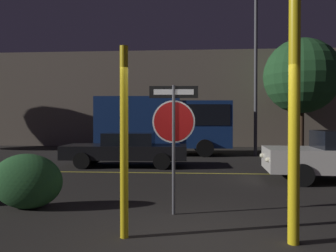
{
  "coord_description": "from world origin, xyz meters",
  "views": [
    {
      "loc": [
        -0.18,
        -4.54,
        1.72
      ],
      "look_at": [
        -0.81,
        4.59,
        1.57
      ],
      "focal_mm": 35.0,
      "sensor_mm": 36.0,
      "label": 1
    }
  ],
  "objects_px": {
    "hedge_bush_1": "(27,181)",
    "passing_car_2": "(126,149)",
    "yellow_pole_left": "(124,142)",
    "street_lamp": "(256,36)",
    "delivery_truck": "(167,122)",
    "stop_sign": "(174,123)",
    "tree_1": "(302,76)",
    "yellow_pole_right": "(294,118)"
  },
  "relations": [
    {
      "from": "hedge_bush_1",
      "to": "passing_car_2",
      "type": "relative_size",
      "value": 0.3
    },
    {
      "from": "yellow_pole_left",
      "to": "street_lamp",
      "type": "relative_size",
      "value": 0.33
    },
    {
      "from": "delivery_truck",
      "to": "stop_sign",
      "type": "bearing_deg",
      "value": 1.7
    },
    {
      "from": "stop_sign",
      "to": "tree_1",
      "type": "bearing_deg",
      "value": 60.19
    },
    {
      "from": "delivery_truck",
      "to": "street_lamp",
      "type": "bearing_deg",
      "value": 81.72
    },
    {
      "from": "hedge_bush_1",
      "to": "yellow_pole_left",
      "type": "bearing_deg",
      "value": -32.64
    },
    {
      "from": "passing_car_2",
      "to": "tree_1",
      "type": "distance_m",
      "value": 12.25
    },
    {
      "from": "stop_sign",
      "to": "yellow_pole_left",
      "type": "xyz_separation_m",
      "value": [
        -0.66,
        -1.24,
        -0.28
      ]
    },
    {
      "from": "stop_sign",
      "to": "tree_1",
      "type": "distance_m",
      "value": 15.58
    },
    {
      "from": "yellow_pole_right",
      "to": "tree_1",
      "type": "relative_size",
      "value": 0.54
    },
    {
      "from": "yellow_pole_left",
      "to": "street_lamp",
      "type": "distance_m",
      "value": 12.87
    },
    {
      "from": "yellow_pole_left",
      "to": "passing_car_2",
      "type": "relative_size",
      "value": 0.6
    },
    {
      "from": "stop_sign",
      "to": "hedge_bush_1",
      "type": "height_order",
      "value": "stop_sign"
    },
    {
      "from": "hedge_bush_1",
      "to": "passing_car_2",
      "type": "bearing_deg",
      "value": 82.77
    },
    {
      "from": "stop_sign",
      "to": "yellow_pole_left",
      "type": "height_order",
      "value": "yellow_pole_left"
    },
    {
      "from": "stop_sign",
      "to": "delivery_truck",
      "type": "distance_m",
      "value": 10.55
    },
    {
      "from": "yellow_pole_right",
      "to": "hedge_bush_1",
      "type": "height_order",
      "value": "yellow_pole_right"
    },
    {
      "from": "delivery_truck",
      "to": "tree_1",
      "type": "height_order",
      "value": "tree_1"
    },
    {
      "from": "yellow_pole_right",
      "to": "tree_1",
      "type": "height_order",
      "value": "tree_1"
    },
    {
      "from": "stop_sign",
      "to": "hedge_bush_1",
      "type": "relative_size",
      "value": 1.67
    },
    {
      "from": "hedge_bush_1",
      "to": "delivery_truck",
      "type": "bearing_deg",
      "value": 79.2
    },
    {
      "from": "stop_sign",
      "to": "delivery_truck",
      "type": "xyz_separation_m",
      "value": [
        -0.91,
        10.51,
        -0.05
      ]
    },
    {
      "from": "tree_1",
      "to": "yellow_pole_right",
      "type": "bearing_deg",
      "value": -108.52
    },
    {
      "from": "stop_sign",
      "to": "street_lamp",
      "type": "distance_m",
      "value": 11.47
    },
    {
      "from": "yellow_pole_right",
      "to": "delivery_truck",
      "type": "height_order",
      "value": "yellow_pole_right"
    },
    {
      "from": "delivery_truck",
      "to": "yellow_pole_right",
      "type": "bearing_deg",
      "value": 9.42
    },
    {
      "from": "delivery_truck",
      "to": "tree_1",
      "type": "xyz_separation_m",
      "value": [
        7.71,
        3.25,
        2.71
      ]
    },
    {
      "from": "yellow_pole_left",
      "to": "hedge_bush_1",
      "type": "relative_size",
      "value": 1.98
    },
    {
      "from": "yellow_pole_right",
      "to": "yellow_pole_left",
      "type": "bearing_deg",
      "value": 178.19
    },
    {
      "from": "yellow_pole_left",
      "to": "stop_sign",
      "type": "bearing_deg",
      "value": 61.95
    },
    {
      "from": "yellow_pole_left",
      "to": "tree_1",
      "type": "relative_size",
      "value": 0.43
    },
    {
      "from": "street_lamp",
      "to": "yellow_pole_right",
      "type": "bearing_deg",
      "value": -98.42
    },
    {
      "from": "passing_car_2",
      "to": "street_lamp",
      "type": "relative_size",
      "value": 0.56
    },
    {
      "from": "yellow_pole_left",
      "to": "delivery_truck",
      "type": "relative_size",
      "value": 0.42
    },
    {
      "from": "tree_1",
      "to": "street_lamp",
      "type": "bearing_deg",
      "value": -132.7
    },
    {
      "from": "stop_sign",
      "to": "tree_1",
      "type": "relative_size",
      "value": 0.36
    },
    {
      "from": "passing_car_2",
      "to": "yellow_pole_left",
      "type": "bearing_deg",
      "value": -170.07
    },
    {
      "from": "yellow_pole_right",
      "to": "passing_car_2",
      "type": "relative_size",
      "value": 0.75
    },
    {
      "from": "yellow_pole_left",
      "to": "passing_car_2",
      "type": "xyz_separation_m",
      "value": [
        -1.46,
        7.47,
        -0.76
      ]
    },
    {
      "from": "yellow_pole_left",
      "to": "passing_car_2",
      "type": "bearing_deg",
      "value": 101.03
    },
    {
      "from": "delivery_truck",
      "to": "street_lamp",
      "type": "relative_size",
      "value": 0.8
    },
    {
      "from": "delivery_truck",
      "to": "tree_1",
      "type": "bearing_deg",
      "value": 109.61
    }
  ]
}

